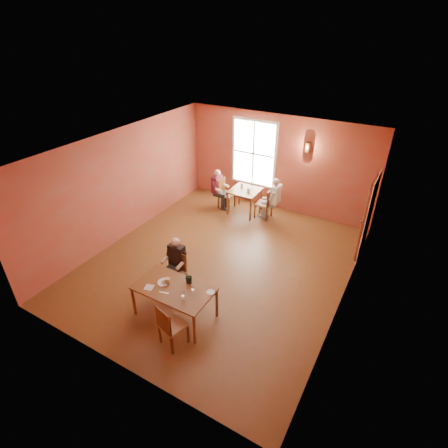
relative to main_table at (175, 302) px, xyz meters
The scene contains 28 objects.
ground 2.04m from the main_table, 93.15° to the left, with size 6.00×7.00×0.01m, color brown.
wall_back 5.62m from the main_table, 91.15° to the left, with size 6.00×0.04×3.00m, color brown.
wall_front 1.88m from the main_table, 94.21° to the right, with size 6.00×0.04×3.00m, color brown.
wall_left 3.87m from the main_table, 147.22° to the left, with size 0.04×7.00×3.00m, color brown.
wall_right 3.69m from the main_table, 34.72° to the left, with size 0.04×7.00×3.00m, color brown.
ceiling 3.31m from the main_table, 93.15° to the left, with size 6.00×7.00×0.04m, color white.
window 5.69m from the main_table, 99.48° to the left, with size 1.36×0.10×1.96m, color white.
door 5.19m from the main_table, 56.67° to the left, with size 0.12×1.04×2.10m, color maroon.
wall_sconce 5.76m from the main_table, 81.68° to the left, with size 0.16×0.16×0.28m, color brown.
main_table is the anchor object (origin of this frame).
chair_diner_main 0.82m from the main_table, 127.57° to the left, with size 0.40×0.40×0.91m, color #442313, non-canonical shape.
diner_main 0.83m from the main_table, 128.88° to the left, with size 0.48×0.48×1.19m, color black, non-canonical shape.
chair_empty 0.73m from the main_table, 55.80° to the right, with size 0.42×0.42×0.96m, color #4F2717, non-canonical shape.
plate_food 0.47m from the main_table, behind, with size 0.26×0.26×0.03m, color white.
sandwich 0.47m from the main_table, 166.02° to the left, with size 0.09×0.09×0.11m, color #DAB465.
goblet_a 0.62m from the main_table, 11.22° to the left, with size 0.07×0.07×0.17m, color white, non-canonical shape.
goblet_c 0.60m from the main_table, 24.86° to the right, with size 0.07×0.07×0.18m, color white, non-canonical shape.
menu_stand 0.56m from the main_table, 54.24° to the left, with size 0.11×0.06×0.18m, color black.
knife 0.44m from the main_table, 110.08° to the right, with size 0.20×0.02×0.00m, color white.
napkin 0.62m from the main_table, 151.23° to the right, with size 0.17×0.17×0.01m, color silver.
side_plate 0.84m from the main_table, 19.16° to the left, with size 0.16×0.16×0.01m, color white.
second_table 4.77m from the main_table, 99.63° to the left, with size 0.88×0.88×0.77m, color brown, non-canonical shape.
chair_diner_white 4.71m from the main_table, 91.81° to the left, with size 0.43×0.43×0.98m, color #5A3417, non-canonical shape.
diner_white 4.72m from the main_table, 91.44° to the left, with size 0.51×0.51×1.28m, color white, non-canonical shape.
chair_diner_maroon 4.93m from the main_table, 107.11° to the left, with size 0.43×0.43×0.98m, color brown, non-canonical shape.
diner_maroon 4.94m from the main_table, 107.44° to the left, with size 0.49×0.49×1.24m, color maroon, non-canonical shape.
cup_a 4.70m from the main_table, 97.95° to the left, with size 0.12×0.12×0.10m, color silver.
cup_b 4.97m from the main_table, 101.50° to the left, with size 0.11×0.11×0.10m, color silver.
Camera 1 is at (3.63, -6.11, 5.40)m, focal length 28.00 mm.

